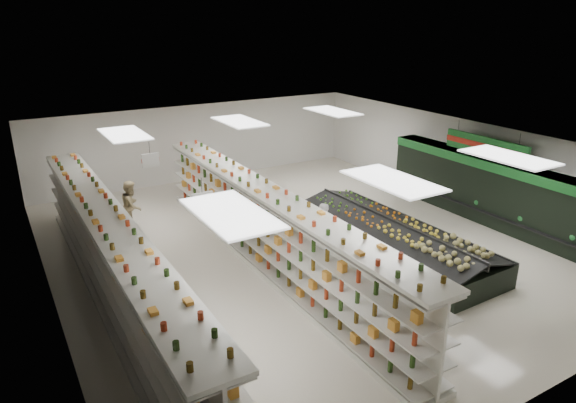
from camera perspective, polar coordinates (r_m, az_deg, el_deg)
floor at (r=15.95m, az=1.19°, el=-4.76°), size 16.00×16.00×0.00m
ceiling at (r=14.90m, az=1.27°, el=6.50°), size 14.00×16.00×0.02m
wall_back at (r=22.28m, az=-9.74°, el=6.52°), size 14.00×0.02×3.20m
wall_front at (r=10.14m, az=26.40°, el=-12.34°), size 14.00×0.02×3.20m
wall_left at (r=13.32m, az=-25.40°, el=-4.46°), size 0.02×16.00×3.20m
wall_right at (r=19.79m, az=18.77°, el=4.05°), size 0.02×16.00×3.20m
produce_wall_case at (r=18.64m, az=21.12°, el=1.65°), size 0.93×8.00×2.20m
aisle_sign_near at (r=11.67m, az=-9.48°, el=0.08°), size 0.52×0.06×0.75m
aisle_sign_far at (r=15.32m, az=-15.03°, el=4.46°), size 0.52×0.06×0.75m
hortifruti_banner at (r=18.06m, az=21.10°, el=5.76°), size 0.12×3.20×0.95m
gondola_left at (r=13.03m, az=-18.92°, el=-6.71°), size 1.03×13.26×2.30m
gondola_center at (r=14.23m, az=-2.29°, el=-3.39°), size 1.04×12.97×2.25m
produce_island at (r=15.63m, az=11.42°, el=-3.83°), size 2.67×6.92×1.02m
soda_endcap at (r=20.83m, az=-9.67°, el=3.07°), size 1.30×1.03×1.48m
shopper_main at (r=14.93m, az=3.79°, el=-3.15°), size 0.68×0.53×1.63m
shopper_background at (r=17.40m, az=-16.97°, el=-0.48°), size 0.84×0.97×1.70m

